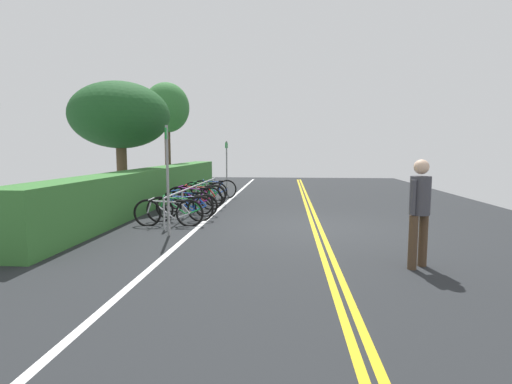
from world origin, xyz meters
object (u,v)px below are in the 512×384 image
at_px(bicycle_1, 181,209).
at_px(bicycle_4, 194,198).
at_px(bicycle_7, 205,191).
at_px(sign_post_far, 227,162).
at_px(bicycle_5, 199,196).
at_px(bicycle_6, 203,194).
at_px(tree_far_right, 167,109).
at_px(pedestrian, 420,206).
at_px(sign_post_near, 167,170).
at_px(bicycle_3, 188,202).
at_px(tree_mid, 120,116).
at_px(bicycle_0, 169,213).
at_px(bicycle_8, 214,189).
at_px(bike_rack, 196,191).
at_px(bicycle_2, 187,206).

distance_m(bicycle_1, bicycle_4, 2.11).
bearing_deg(bicycle_7, sign_post_far, -10.34).
relative_size(bicycle_5, bicycle_6, 1.04).
relative_size(bicycle_7, tree_far_right, 0.33).
height_order(pedestrian, sign_post_far, sign_post_far).
xyz_separation_m(bicycle_7, sign_post_near, (-5.84, -0.43, 1.10)).
xyz_separation_m(bicycle_3, tree_mid, (1.74, 2.76, 2.72)).
xyz_separation_m(bicycle_0, tree_far_right, (9.58, 2.99, 3.56)).
relative_size(bicycle_0, bicycle_8, 1.02).
distance_m(bicycle_5, pedestrian, 8.18).
relative_size(bicycle_3, pedestrian, 0.96).
height_order(bicycle_5, bicycle_7, bicycle_5).
bearing_deg(tree_mid, bicycle_6, -82.90).
bearing_deg(bicycle_5, bicycle_6, 2.88).
distance_m(bicycle_6, sign_post_far, 3.27).
xyz_separation_m(bicycle_6, sign_post_near, (-5.15, -0.38, 1.11)).
bearing_deg(bicycle_4, sign_post_near, -174.75).
xyz_separation_m(sign_post_far, tree_mid, (-3.43, 3.14, 1.69)).
bearing_deg(bicycle_5, bicycle_4, 179.52).
relative_size(bicycle_0, tree_mid, 0.42).
height_order(bicycle_3, bicycle_7, bicycle_7).
distance_m(bicycle_0, sign_post_near, 1.57).
bearing_deg(tree_mid, tree_far_right, 1.85).
height_order(tree_mid, tree_far_right, tree_far_right).
bearing_deg(tree_far_right, bike_rack, -156.03).
height_order(bicycle_8, sign_post_far, sign_post_far).
distance_m(bicycle_1, bicycle_7, 4.15).
distance_m(bicycle_0, bicycle_8, 5.47).
bearing_deg(bicycle_2, bicycle_0, 174.43).
bearing_deg(bicycle_6, bicycle_3, -179.89).
bearing_deg(tree_mid, bicycle_2, -129.68).
relative_size(bicycle_1, sign_post_near, 0.72).
relative_size(bicycle_2, bicycle_4, 0.91).
distance_m(tree_mid, tree_far_right, 5.90).
bearing_deg(bicycle_2, pedestrian, -131.42).
relative_size(bicycle_8, sign_post_far, 0.76).
bearing_deg(bicycle_8, bicycle_3, 177.58).
relative_size(bicycle_3, sign_post_near, 0.70).
bearing_deg(bicycle_5, bicycle_0, -179.78).
height_order(bicycle_2, tree_far_right, tree_far_right).
bearing_deg(bicycle_8, bicycle_6, 173.76).
bearing_deg(bicycle_7, tree_mid, 110.93).
height_order(bicycle_6, pedestrian, pedestrian).
bearing_deg(bicycle_5, bicycle_3, 178.68).
bearing_deg(sign_post_far, bicycle_4, 175.44).
distance_m(bicycle_3, sign_post_near, 3.28).
bearing_deg(bicycle_8, tree_far_right, 37.00).
height_order(bike_rack, bicycle_3, bike_rack).
height_order(sign_post_far, tree_far_right, tree_far_right).
bearing_deg(bicycle_7, tree_far_right, 31.07).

